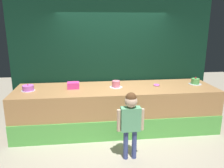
# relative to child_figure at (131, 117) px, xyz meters

# --- Properties ---
(ground_plane) EXTENTS (12.00, 12.00, 0.00)m
(ground_plane) POSITION_rel_child_figure_xyz_m (-0.07, 0.63, -0.77)
(ground_plane) COLOR #ADA38E
(stage_platform) EXTENTS (4.26, 1.18, 0.93)m
(stage_platform) POSITION_rel_child_figure_xyz_m (-0.07, 1.21, -0.30)
(stage_platform) COLOR #B27F4C
(stage_platform) RESTS_ON ground_plane
(curtain_backdrop) EXTENTS (4.65, 0.08, 2.93)m
(curtain_backdrop) POSITION_rel_child_figure_xyz_m (-0.07, 1.89, 0.70)
(curtain_backdrop) COLOR black
(curtain_backdrop) RESTS_ON ground_plane
(child_figure) EXTENTS (0.46, 0.21, 1.19)m
(child_figure) POSITION_rel_child_figure_xyz_m (0.00, 0.00, 0.00)
(child_figure) COLOR #3F4C8C
(child_figure) RESTS_ON ground_plane
(pink_box) EXTENTS (0.25, 0.20, 0.13)m
(pink_box) POSITION_rel_child_figure_xyz_m (-0.98, 1.26, 0.23)
(pink_box) COLOR #E93D99
(pink_box) RESTS_ON stage_platform
(donut) EXTENTS (0.13, 0.13, 0.03)m
(donut) POSITION_rel_child_figure_xyz_m (0.83, 1.25, 0.18)
(donut) COLOR #CC66D8
(donut) RESTS_ON stage_platform
(cake_left) EXTENTS (0.27, 0.27, 0.14)m
(cake_left) POSITION_rel_child_figure_xyz_m (-1.88, 1.19, 0.22)
(cake_left) COLOR silver
(cake_left) RESTS_ON stage_platform
(cake_center) EXTENTS (0.28, 0.28, 0.17)m
(cake_center) POSITION_rel_child_figure_xyz_m (-0.07, 1.23, 0.23)
(cake_center) COLOR white
(cake_center) RESTS_ON stage_platform
(cake_right) EXTENTS (0.28, 0.28, 0.17)m
(cake_right) POSITION_rel_child_figure_xyz_m (1.74, 1.27, 0.23)
(cake_right) COLOR silver
(cake_right) RESTS_ON stage_platform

